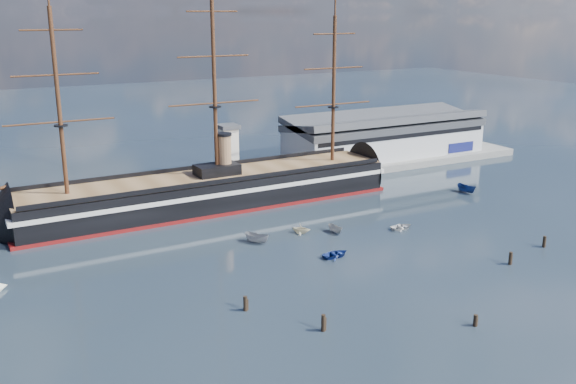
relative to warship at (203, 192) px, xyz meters
name	(u,v)px	position (x,y,z in m)	size (l,w,h in m)	color
ground	(278,226)	(9.43, -20.00, -4.04)	(600.00, 600.00, 0.00)	#19262F
quay	(249,183)	(19.43, 16.00, -4.04)	(180.00, 18.00, 2.00)	slate
warehouse	(385,136)	(67.43, 20.00, 3.95)	(63.00, 21.00, 11.60)	#B7BABC
quay_tower	(229,152)	(12.43, 13.00, 5.72)	(5.00, 5.00, 15.00)	silver
warship	(203,192)	(0.00, 0.00, 0.00)	(112.99, 17.51, 53.94)	black
motorboat_a	(257,243)	(0.90, -27.05, -4.04)	(6.46, 2.37, 2.58)	gray
motorboat_b	(336,257)	(10.70, -41.02, -4.04)	(3.45, 1.38, 1.61)	navy
motorboat_c	(335,233)	(17.93, -29.59, -4.04)	(5.17, 1.90, 2.07)	gray
motorboat_d	(301,233)	(11.49, -26.30, -4.04)	(6.39, 2.77, 2.34)	beige
motorboat_e	(402,229)	(31.74, -34.20, -4.04)	(3.18, 1.27, 1.48)	silver
motorboat_f	(466,193)	(64.10, -19.46, -4.04)	(6.73, 2.47, 2.69)	navy
piling_near_left	(323,331)	(-6.73, -64.84, -4.04)	(0.64, 0.64, 3.30)	black
piling_near_mid	(475,326)	(13.78, -74.25, -4.04)	(0.64, 0.64, 2.52)	black
piling_near_right	(510,265)	(36.71, -59.55, -4.04)	(0.64, 0.64, 3.15)	black
piling_far_right	(544,247)	(49.49, -56.27, -4.04)	(0.64, 0.64, 3.02)	black
piling_extra	(245,311)	(-13.90, -53.46, -4.04)	(0.64, 0.64, 3.12)	black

